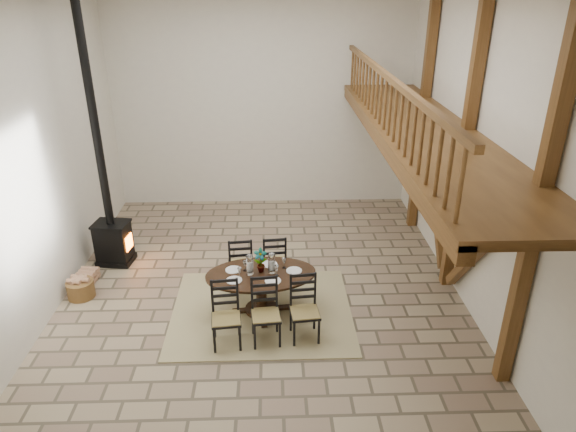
{
  "coord_description": "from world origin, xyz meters",
  "views": [
    {
      "loc": [
        0.19,
        -8.02,
        5.08
      ],
      "look_at": [
        0.48,
        0.4,
        1.22
      ],
      "focal_mm": 32.0,
      "sensor_mm": 36.0,
      "label": 1
    }
  ],
  "objects_px": {
    "log_basket": "(81,288)",
    "wood_stove": "(109,210)",
    "dining_table": "(262,294)",
    "log_stack": "(87,277)"
  },
  "relations": [
    {
      "from": "log_basket",
      "to": "wood_stove",
      "type": "bearing_deg",
      "value": 76.84
    },
    {
      "from": "log_basket",
      "to": "log_stack",
      "type": "bearing_deg",
      "value": 96.32
    },
    {
      "from": "dining_table",
      "to": "log_basket",
      "type": "bearing_deg",
      "value": 162.44
    },
    {
      "from": "log_basket",
      "to": "log_stack",
      "type": "relative_size",
      "value": 0.97
    },
    {
      "from": "dining_table",
      "to": "log_stack",
      "type": "relative_size",
      "value": 4.42
    },
    {
      "from": "wood_stove",
      "to": "log_basket",
      "type": "height_order",
      "value": "wood_stove"
    },
    {
      "from": "dining_table",
      "to": "wood_stove",
      "type": "xyz_separation_m",
      "value": [
        -2.92,
        1.88,
        0.71
      ]
    },
    {
      "from": "dining_table",
      "to": "log_basket",
      "type": "relative_size",
      "value": 4.55
    },
    {
      "from": "dining_table",
      "to": "log_stack",
      "type": "bearing_deg",
      "value": 154.75
    },
    {
      "from": "log_basket",
      "to": "log_stack",
      "type": "distance_m",
      "value": 0.49
    }
  ]
}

